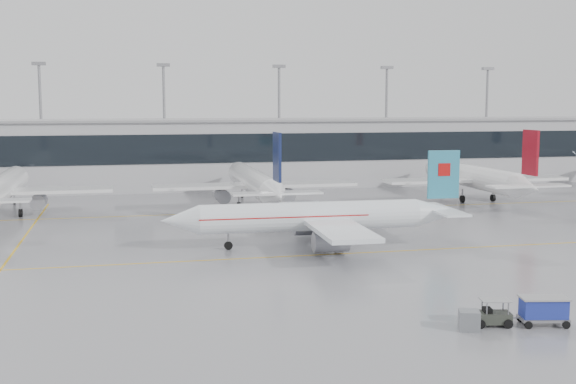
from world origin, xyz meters
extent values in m
plane|color=gray|center=(0.00, 0.00, 0.00)|extent=(320.00, 320.00, 0.00)
cube|color=gold|center=(0.00, 0.00, 0.01)|extent=(120.00, 0.25, 0.01)
cube|color=gold|center=(0.00, 30.00, 0.01)|extent=(120.00, 0.25, 0.01)
cube|color=gold|center=(-30.00, 15.00, 0.01)|extent=(0.25, 60.00, 0.01)
cube|color=#A9A9AD|center=(0.00, 62.00, 6.00)|extent=(180.00, 15.00, 12.00)
cube|color=black|center=(0.00, 54.45, 7.50)|extent=(180.00, 0.20, 5.00)
cube|color=gray|center=(0.00, 62.00, 12.20)|extent=(182.00, 16.00, 0.40)
cylinder|color=gray|center=(-33.00, 68.00, 11.00)|extent=(0.50, 0.50, 22.00)
cube|color=gray|center=(-33.00, 68.00, 22.30)|extent=(2.40, 1.00, 0.60)
cylinder|color=gray|center=(-11.00, 68.00, 11.00)|extent=(0.50, 0.50, 22.00)
cube|color=gray|center=(-11.00, 68.00, 22.30)|extent=(2.40, 1.00, 0.60)
cylinder|color=gray|center=(11.00, 68.00, 11.00)|extent=(0.50, 0.50, 22.00)
cube|color=gray|center=(11.00, 68.00, 22.30)|extent=(2.40, 1.00, 0.60)
cylinder|color=gray|center=(33.00, 68.00, 11.00)|extent=(0.50, 0.50, 22.00)
cube|color=gray|center=(33.00, 68.00, 22.30)|extent=(2.40, 1.00, 0.60)
cylinder|color=gray|center=(55.00, 68.00, 11.00)|extent=(0.50, 0.50, 22.00)
cube|color=gray|center=(55.00, 68.00, 22.30)|extent=(2.40, 1.00, 0.60)
cylinder|color=white|center=(0.72, 4.34, 3.29)|extent=(23.77, 3.75, 3.11)
cone|color=white|center=(-13.12, 4.72, 3.29)|extent=(4.08, 3.22, 3.11)
cone|color=white|center=(15.36, 3.94, 3.29)|extent=(5.68, 3.26, 3.11)
cube|color=white|center=(2.22, 4.30, 2.89)|extent=(5.69, 25.80, 0.45)
cube|color=white|center=(15.56, 3.94, 3.59)|extent=(3.07, 9.95, 0.25)
cube|color=teal|center=(15.76, 3.93, 7.50)|extent=(3.61, 0.45, 5.30)
cylinder|color=gray|center=(1.59, -0.48, 1.39)|extent=(3.66, 2.20, 2.10)
cylinder|color=gray|center=(1.85, 9.11, 1.39)|extent=(3.66, 2.20, 2.10)
cylinder|color=gray|center=(-8.12, 4.58, 1.09)|extent=(0.20, 0.20, 1.29)
cylinder|color=black|center=(-8.12, 4.58, 0.45)|extent=(0.91, 0.32, 0.90)
cylinder|color=gray|center=(3.15, 1.67, 1.19)|extent=(0.24, 0.24, 1.29)
cylinder|color=black|center=(3.15, 1.67, 0.55)|extent=(1.11, 0.48, 1.10)
cylinder|color=gray|center=(3.29, 6.87, 1.19)|extent=(0.24, 0.24, 1.29)
cylinder|color=black|center=(3.29, 6.87, 0.55)|extent=(1.11, 0.48, 1.10)
cube|color=#B70F0F|center=(15.76, 3.93, 8.05)|extent=(1.41, 0.49, 1.40)
cube|color=#B70F0F|center=(-2.28, 4.42, 3.49)|extent=(18.08, 3.63, 0.12)
cylinder|color=white|center=(-35.00, 35.00, 3.80)|extent=(3.59, 27.36, 3.59)
cone|color=white|center=(-35.00, 50.68, 3.80)|extent=(3.59, 4.00, 3.59)
cube|color=white|center=(-35.00, 33.50, 3.40)|extent=(29.64, 5.00, 0.45)
cylinder|color=gray|center=(-30.20, 34.00, 1.90)|extent=(2.10, 3.60, 2.10)
cylinder|color=gray|center=(-35.00, 45.68, 1.23)|extent=(0.20, 0.20, 1.56)
cylinder|color=black|center=(-35.00, 45.68, 0.45)|extent=(0.30, 0.90, 0.90)
cylinder|color=gray|center=(-32.40, 32.50, 1.33)|extent=(0.24, 0.24, 1.56)
cylinder|color=black|center=(-32.40, 32.50, 0.55)|extent=(0.45, 1.10, 1.10)
cylinder|color=white|center=(0.00, 35.00, 3.80)|extent=(3.59, 27.36, 3.59)
cone|color=white|center=(0.00, 50.68, 3.80)|extent=(3.59, 4.00, 3.59)
cone|color=white|center=(0.00, 18.52, 3.80)|extent=(3.59, 5.60, 3.59)
cube|color=white|center=(0.00, 33.50, 3.40)|extent=(29.64, 5.00, 0.45)
cube|color=white|center=(0.00, 18.32, 4.10)|extent=(11.40, 2.80, 0.25)
cube|color=#121B44|center=(0.00, 18.12, 8.66)|extent=(0.35, 3.60, 6.12)
cylinder|color=gray|center=(-4.80, 34.00, 1.90)|extent=(2.10, 3.60, 2.10)
cylinder|color=gray|center=(4.80, 34.00, 1.90)|extent=(2.10, 3.60, 2.10)
cylinder|color=gray|center=(0.00, 45.68, 1.23)|extent=(0.20, 0.20, 1.56)
cylinder|color=black|center=(0.00, 45.68, 0.45)|extent=(0.30, 0.90, 0.90)
cylinder|color=gray|center=(-2.60, 32.50, 1.33)|extent=(0.24, 0.24, 1.56)
cylinder|color=black|center=(-2.60, 32.50, 0.55)|extent=(0.45, 1.10, 1.10)
cylinder|color=gray|center=(2.60, 32.50, 1.33)|extent=(0.24, 0.24, 1.56)
cylinder|color=black|center=(2.60, 32.50, 0.55)|extent=(0.45, 1.10, 1.10)
cylinder|color=white|center=(35.00, 35.00, 3.80)|extent=(3.59, 27.36, 3.59)
cone|color=white|center=(35.00, 50.68, 3.80)|extent=(3.59, 4.00, 3.59)
cone|color=white|center=(35.00, 18.52, 3.80)|extent=(3.59, 5.60, 3.59)
cube|color=white|center=(35.00, 33.50, 3.40)|extent=(29.64, 5.00, 0.45)
cube|color=white|center=(35.00, 18.32, 4.10)|extent=(11.40, 2.80, 0.25)
cube|color=maroon|center=(35.00, 18.12, 8.66)|extent=(0.35, 3.60, 6.12)
cylinder|color=gray|center=(30.20, 34.00, 1.90)|extent=(2.10, 3.60, 2.10)
cylinder|color=gray|center=(39.80, 34.00, 1.90)|extent=(2.10, 3.60, 2.10)
cylinder|color=gray|center=(35.00, 45.68, 1.23)|extent=(0.20, 0.20, 1.56)
cylinder|color=black|center=(35.00, 45.68, 0.45)|extent=(0.30, 0.90, 0.90)
cylinder|color=gray|center=(32.40, 32.50, 1.33)|extent=(0.24, 0.24, 1.56)
cylinder|color=black|center=(32.40, 32.50, 0.55)|extent=(0.45, 1.10, 1.10)
cylinder|color=gray|center=(37.60, 32.50, 1.33)|extent=(0.24, 0.24, 1.56)
cylinder|color=black|center=(37.60, 32.50, 0.55)|extent=(0.45, 1.10, 1.10)
cube|color=#2E322B|center=(6.01, -25.22, 0.58)|extent=(2.77, 1.87, 0.74)
cube|color=gray|center=(6.22, -25.26, 1.82)|extent=(2.25, 1.76, 0.06)
cube|color=black|center=(5.70, -25.16, 1.06)|extent=(0.69, 0.94, 0.42)
cylinder|color=gray|center=(7.88, -25.61, 0.53)|extent=(1.26, 0.34, 0.08)
cylinder|color=gray|center=(5.37, -25.68, 1.32)|extent=(0.08, 0.08, 0.95)
cylinder|color=gray|center=(5.61, -24.54, 1.32)|extent=(0.08, 0.08, 0.95)
cylinder|color=gray|center=(6.82, -25.99, 1.32)|extent=(0.08, 0.08, 0.95)
cylinder|color=gray|center=(7.06, -24.85, 1.32)|extent=(0.08, 0.08, 0.95)
cylinder|color=black|center=(4.94, -25.70, 0.32)|extent=(0.67, 0.34, 0.64)
cylinder|color=black|center=(5.22, -24.35, 0.32)|extent=(0.67, 0.34, 0.64)
cylinder|color=black|center=(6.80, -26.09, 0.32)|extent=(0.67, 0.34, 0.64)
cylinder|color=black|center=(7.08, -24.74, 0.32)|extent=(0.67, 0.34, 0.64)
cube|color=gray|center=(9.54, -25.96, 0.49)|extent=(3.52, 2.26, 0.20)
cube|color=#1E2D98|center=(9.54, -25.96, 1.25)|extent=(3.28, 2.11, 1.30)
cube|color=gray|center=(9.54, -25.96, 1.95)|extent=(3.54, 2.36, 0.11)
cylinder|color=black|center=(8.10, -26.49, 0.27)|extent=(0.57, 0.30, 0.54)
cylinder|color=black|center=(8.43, -24.90, 0.27)|extent=(0.57, 0.30, 0.54)
cylinder|color=black|center=(10.64, -27.02, 0.27)|extent=(0.57, 0.30, 0.54)
cylinder|color=black|center=(10.97, -25.43, 0.27)|extent=(0.57, 0.30, 0.54)
cube|color=slate|center=(4.00, -25.82, 0.68)|extent=(1.71, 1.65, 1.36)
camera|label=1|loc=(-18.56, -69.38, 15.38)|focal=45.00mm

